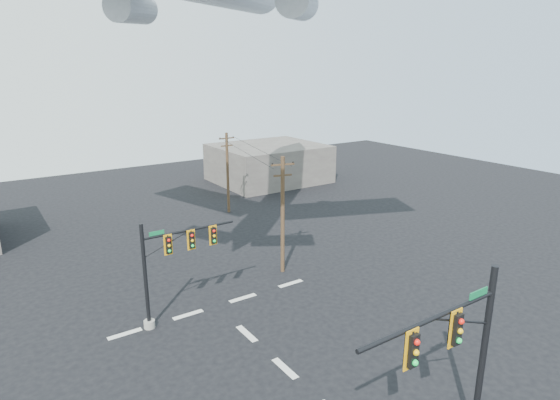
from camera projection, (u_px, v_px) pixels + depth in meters
lane_markings at (271, 356)px, 25.52m from camera, size 14.00×21.20×0.01m
signal_mast_near at (462, 362)px, 18.04m from camera, size 7.48×0.86×7.84m
signal_mast_far at (169, 265)px, 28.03m from camera, size 6.19×0.73×6.63m
utility_pole_a at (283, 213)px, 34.85m from camera, size 1.78×0.52×9.00m
utility_pole_b at (228, 171)px, 49.69m from camera, size 1.75×0.29×8.65m
power_lines at (250, 150)px, 41.29m from camera, size 5.40×15.99×0.03m
building_right at (269, 163)px, 64.32m from camera, size 14.00×12.00×5.00m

